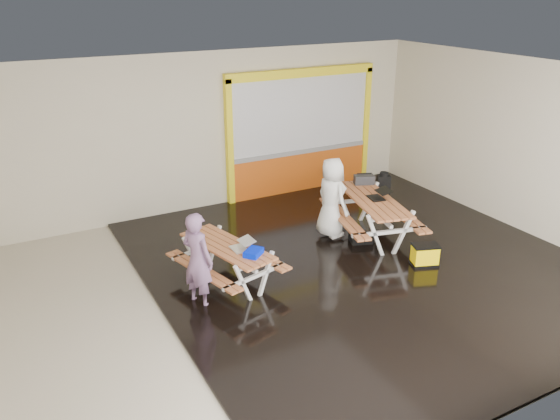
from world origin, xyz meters
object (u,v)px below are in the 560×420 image
picnic_table_left (227,254)px  blue_pouch (254,253)px  dark_case (361,238)px  person_left (198,260)px  toolbox (364,180)px  picnic_table_right (372,208)px  person_right (332,198)px  laptop_left (242,246)px  laptop_right (379,195)px  backpack (383,183)px  fluke_bag (425,255)px

picnic_table_left → blue_pouch: 0.63m
picnic_table_left → dark_case: picnic_table_left is taller
person_left → toolbox: bearing=-96.0°
picnic_table_right → dark_case: (-0.33, -0.12, -0.54)m
picnic_table_right → dark_case: 0.64m
person_right → dark_case: (0.42, -0.45, -0.78)m
person_left → laptop_left: 0.82m
picnic_table_right → toolbox: (0.35, 0.79, 0.30)m
laptop_right → blue_pouch: bearing=-164.7°
picnic_table_left → backpack: bearing=15.4°
picnic_table_left → picnic_table_right: bearing=6.2°
laptop_left → backpack: bearing=19.1°
laptop_right → dark_case: bearing=-170.4°
backpack → fluke_bag: bearing=-108.9°
fluke_bag → person_left: bearing=169.5°
blue_pouch → laptop_right: bearing=15.3°
dark_case → backpack: bearing=36.8°
picnic_table_right → dark_case: picnic_table_right is taller
blue_pouch → backpack: bearing=23.3°
laptop_right → fluke_bag: size_ratio=0.88×
toolbox → dark_case: bearing=-127.1°
picnic_table_right → picnic_table_left: bearing=-173.8°
picnic_table_right → fluke_bag: 1.53m
picnic_table_left → toolbox: (3.64, 1.14, 0.39)m
laptop_right → backpack: 1.14m
backpack → person_right: bearing=-164.6°
backpack → dark_case: size_ratio=1.13×
laptop_right → fluke_bag: 1.58m
laptop_left → backpack: backpack is taller
laptop_left → person_right: bearing=21.5°
picnic_table_right → blue_pouch: (-3.05, -0.91, 0.13)m
backpack → dark_case: (-1.21, -0.90, -0.67)m
person_right → toolbox: bearing=-72.8°
backpack → laptop_left: bearing=-160.9°
laptop_right → person_right: bearing=156.2°
picnic_table_left → picnic_table_right: 3.30m
blue_pouch → fluke_bag: (3.16, -0.56, -0.55)m
picnic_table_left → toolbox: toolbox is taller
picnic_table_left → backpack: backpack is taller
laptop_right → dark_case: (-0.44, -0.07, -0.80)m
person_left → person_right: size_ratio=1.00×
person_right → laptop_right: size_ratio=3.33×
laptop_right → backpack: laptop_right is taller
picnic_table_right → person_right: person_right is taller
laptop_right → dark_case: laptop_right is taller
picnic_table_right → person_left: size_ratio=1.56×
dark_case → person_right: bearing=133.0°
person_right → dark_case: person_right is taller
person_left → laptop_left: size_ratio=4.32×
person_right → laptop_right: person_right is taller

